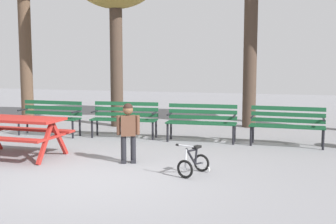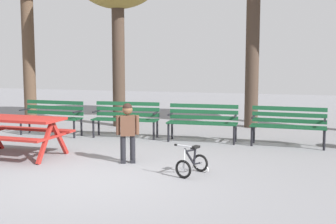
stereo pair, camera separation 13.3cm
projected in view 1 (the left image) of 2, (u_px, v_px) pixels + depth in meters
ground at (94, 177)px, 7.24m from camera, size 36.00×36.00×0.00m
picnic_table at (17, 127)px, 8.68m from camera, size 1.84×1.39×0.79m
park_bench_far_left at (50, 115)px, 11.13m from camera, size 1.61×0.49×0.85m
park_bench_left at (125, 116)px, 10.84m from camera, size 1.63×0.58×0.85m
park_bench_right at (202, 119)px, 10.30m from camera, size 1.62×0.52×0.85m
park_bench_far_right at (287, 123)px, 9.78m from camera, size 1.61×0.51×0.85m
child_standing at (128, 128)px, 8.14m from camera, size 0.40×0.25×1.10m
kids_bicycle at (194, 163)px, 7.36m from camera, size 0.51×0.63×0.54m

